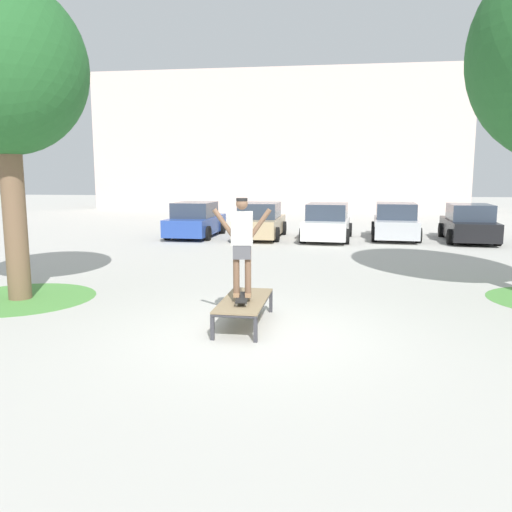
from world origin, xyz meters
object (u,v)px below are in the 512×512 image
at_px(car_blue, 196,221).
at_px(car_white, 327,223).
at_px(skate_box, 244,302).
at_px(car_tan, 260,222).
at_px(skater, 242,240).
at_px(car_silver, 395,222).
at_px(tree_near_left, 4,70).
at_px(skateboard, 242,298).
at_px(car_black, 469,224).

xyz_separation_m(car_blue, car_white, (5.65, -0.31, 0.00)).
xyz_separation_m(skate_box, car_tan, (-1.39, 12.82, 0.28)).
xyz_separation_m(skater, car_silver, (4.27, 13.53, -0.84)).
bearing_deg(tree_near_left, skater, -16.10).
distance_m(skater, car_silver, 14.21).
bearing_deg(tree_near_left, car_silver, 52.22).
bearing_deg(car_white, car_tan, 175.06).
xyz_separation_m(car_tan, car_white, (2.83, -0.24, 0.00)).
height_order(skater, car_tan, skater).
distance_m(skateboard, car_silver, 14.19).
bearing_deg(skateboard, car_black, 61.54).
distance_m(skateboard, skater, 0.99).
relative_size(car_tan, car_white, 0.98).
bearing_deg(skate_box, skater, -91.38).
xyz_separation_m(car_tan, car_silver, (5.65, 0.52, 0.00)).
distance_m(car_tan, car_silver, 5.68).
xyz_separation_m(skateboard, car_blue, (-4.21, 13.08, 0.15)).
height_order(skateboard, car_blue, car_blue).
bearing_deg(tree_near_left, car_white, 60.01).
xyz_separation_m(skater, car_white, (1.44, 12.77, -0.84)).
bearing_deg(car_black, skate_box, -118.80).
bearing_deg(skateboard, tree_near_left, 163.88).
height_order(tree_near_left, car_white, tree_near_left).
relative_size(skate_box, car_black, 0.44).
height_order(car_tan, car_white, same).
distance_m(skater, car_white, 12.88).
height_order(car_blue, car_tan, same).
xyz_separation_m(car_white, car_black, (5.66, 0.32, 0.00)).
relative_size(car_blue, car_black, 0.98).
bearing_deg(skate_box, car_white, 83.48).
xyz_separation_m(car_white, car_silver, (2.83, 0.76, 0.00)).
distance_m(car_white, car_black, 5.66).
bearing_deg(skateboard, skater, 95.76).
distance_m(car_blue, car_black, 11.31).
height_order(skate_box, skateboard, skateboard).
bearing_deg(car_blue, skater, -72.16).
distance_m(skateboard, car_tan, 13.09).
height_order(skateboard, tree_near_left, tree_near_left).
bearing_deg(car_black, car_silver, 171.14).
relative_size(skate_box, skateboard, 2.35).
distance_m(skate_box, car_white, 12.66).
relative_size(tree_near_left, car_tan, 1.53).
height_order(car_tan, car_black, same).
xyz_separation_m(skate_box, skater, (-0.00, -0.19, 1.12)).
bearing_deg(tree_near_left, skateboard, -16.12).
relative_size(tree_near_left, car_silver, 1.50).
relative_size(car_white, car_black, 1.00).
height_order(skateboard, car_black, car_black).
bearing_deg(car_tan, skater, -83.93).
height_order(skateboard, car_silver, car_silver).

